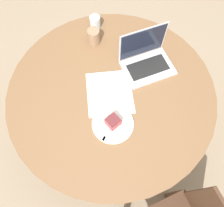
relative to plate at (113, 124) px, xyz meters
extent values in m
plane|color=gray|center=(0.22, -0.06, -0.74)|extent=(12.00, 12.00, 0.00)
cylinder|color=brown|center=(0.22, -0.06, -0.73)|extent=(0.46, 0.46, 0.02)
cylinder|color=brown|center=(0.22, -0.06, -0.38)|extent=(0.13, 0.13, 0.68)
cylinder|color=brown|center=(0.22, -0.06, -0.02)|extent=(1.31, 1.31, 0.03)
cube|color=#472D1E|center=(-0.47, -0.32, -0.52)|extent=(0.04, 0.04, 0.44)
cube|color=white|center=(0.20, -0.04, 0.00)|extent=(0.36, 0.33, 0.00)
cylinder|color=silver|center=(0.00, 0.00, 0.00)|extent=(0.24, 0.24, 0.01)
cube|color=#B74C51|center=(0.00, 0.00, 0.03)|extent=(0.09, 0.09, 0.06)
cube|color=maroon|center=(0.00, 0.00, 0.06)|extent=(0.09, 0.09, 0.00)
cube|color=silver|center=(-0.02, 0.02, 0.01)|extent=(0.13, 0.13, 0.00)
cube|color=silver|center=(-0.07, 0.08, 0.01)|extent=(0.04, 0.04, 0.00)
cylinder|color=#997556|center=(0.62, -0.06, 0.05)|extent=(0.08, 0.08, 0.11)
cylinder|color=silver|center=(0.75, -0.10, 0.04)|extent=(0.07, 0.07, 0.09)
cube|color=silver|center=(0.30, -0.33, 0.00)|extent=(0.25, 0.33, 0.02)
cube|color=black|center=(0.30, -0.33, 0.01)|extent=(0.15, 0.27, 0.00)
cube|color=silver|center=(0.42, -0.32, 0.13)|extent=(0.03, 0.32, 0.23)
cube|color=black|center=(0.41, -0.32, 0.13)|extent=(0.03, 0.30, 0.21)
camera|label=1|loc=(-0.41, 0.13, 1.20)|focal=35.00mm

